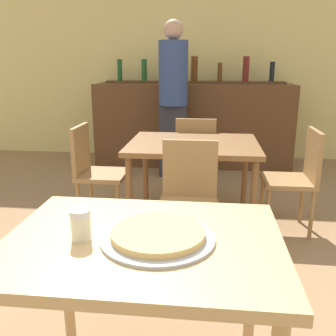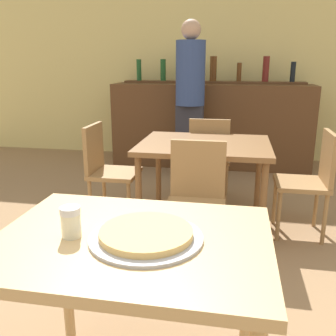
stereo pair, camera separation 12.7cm
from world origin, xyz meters
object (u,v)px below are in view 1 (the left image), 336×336
chair_far_side_front (189,195)px  cheese_shaker (81,225)px  chair_far_side_right (298,174)px  pizza_tray (158,236)px  chair_far_side_left (94,167)px  chair_far_side_back (196,153)px  person_standing (173,94)px

chair_far_side_front → cheese_shaker: bearing=-103.7°
chair_far_side_right → pizza_tray: 2.05m
chair_far_side_left → cheese_shaker: size_ratio=7.69×
chair_far_side_right → cheese_shaker: cheese_shaker is taller
chair_far_side_front → chair_far_side_right: size_ratio=1.00×
chair_far_side_front → pizza_tray: 1.26m
chair_far_side_back → cheese_shaker: (-0.31, -2.45, 0.33)m
chair_far_side_front → cheese_shaker: size_ratio=7.69×
chair_far_side_left → cheese_shaker: 1.96m
pizza_tray → chair_far_side_left: bearing=113.9°
chair_far_side_back → chair_far_side_right: (0.85, -0.60, 0.00)m
chair_far_side_front → chair_far_side_back: same height
cheese_shaker → person_standing: size_ratio=0.06×
chair_far_side_front → pizza_tray: chair_far_side_front is taller
chair_far_side_back → cheese_shaker: cheese_shaker is taller
chair_far_side_right → person_standing: size_ratio=0.47×
chair_far_side_right → cheese_shaker: 2.21m
chair_far_side_back → chair_far_side_left: bearing=35.1°
pizza_tray → cheese_shaker: (-0.26, -0.03, 0.04)m
chair_far_side_front → person_standing: size_ratio=0.47×
cheese_shaker → person_standing: (-0.00, 3.30, 0.17)m
chair_far_side_front → person_standing: bearing=98.6°
chair_far_side_front → cheese_shaker: 1.33m
cheese_shaker → pizza_tray: bearing=5.7°
chair_far_side_right → person_standing: (-1.16, 1.45, 0.50)m
chair_far_side_left → pizza_tray: bearing=-156.1°
chair_far_side_front → chair_far_side_right: same height
chair_far_side_back → person_standing: bearing=-70.1°
chair_far_side_right → chair_far_side_back: bearing=-125.1°
chair_far_side_front → chair_far_side_left: 1.04m
chair_far_side_left → chair_far_side_right: 1.70m
cheese_shaker → person_standing: person_standing is taller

